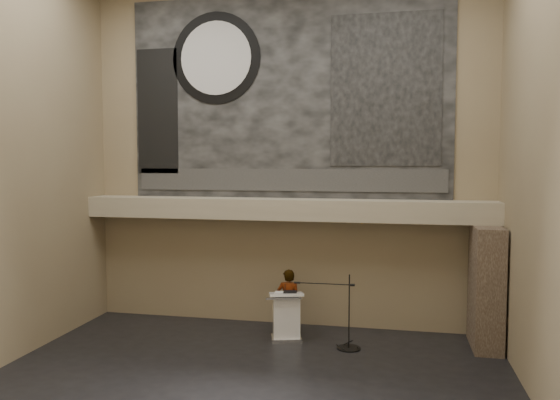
# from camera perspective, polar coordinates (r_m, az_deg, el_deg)

# --- Properties ---
(floor) EXTENTS (10.00, 10.00, 0.00)m
(floor) POSITION_cam_1_polar(r_m,az_deg,el_deg) (10.56, -3.78, -18.87)
(floor) COLOR black
(floor) RESTS_ON ground
(wall_back) EXTENTS (10.00, 0.02, 8.50)m
(wall_back) POSITION_cam_1_polar(r_m,az_deg,el_deg) (13.62, 0.70, 4.65)
(wall_back) COLOR #877456
(wall_back) RESTS_ON floor
(wall_front) EXTENTS (10.00, 0.02, 8.50)m
(wall_front) POSITION_cam_1_polar(r_m,az_deg,el_deg) (5.98, -14.42, 5.22)
(wall_front) COLOR #877456
(wall_front) RESTS_ON floor
(wall_right) EXTENTS (0.02, 8.00, 8.50)m
(wall_right) POSITION_cam_1_polar(r_m,az_deg,el_deg) (9.65, 26.10, 4.46)
(wall_right) COLOR #877456
(wall_right) RESTS_ON floor
(soffit) EXTENTS (10.00, 0.80, 0.50)m
(soffit) POSITION_cam_1_polar(r_m,az_deg,el_deg) (13.28, 0.36, -0.96)
(soffit) COLOR tan
(soffit) RESTS_ON wall_back
(sprinkler_left) EXTENTS (0.04, 0.04, 0.06)m
(sprinkler_left) POSITION_cam_1_polar(r_m,az_deg,el_deg) (13.67, -6.28, -2.02)
(sprinkler_left) COLOR #B2893D
(sprinkler_left) RESTS_ON soffit
(sprinkler_right) EXTENTS (0.04, 0.04, 0.06)m
(sprinkler_right) POSITION_cam_1_polar(r_m,az_deg,el_deg) (13.01, 8.54, -2.34)
(sprinkler_right) COLOR #B2893D
(sprinkler_right) RESTS_ON soffit
(banner) EXTENTS (8.00, 0.05, 5.00)m
(banner) POSITION_cam_1_polar(r_m,az_deg,el_deg) (13.68, 0.68, 10.73)
(banner) COLOR black
(banner) RESTS_ON wall_back
(banner_text_strip) EXTENTS (7.76, 0.02, 0.55)m
(banner_text_strip) POSITION_cam_1_polar(r_m,az_deg,el_deg) (13.56, 0.64, 2.11)
(banner_text_strip) COLOR #2F2F2F
(banner_text_strip) RESTS_ON banner
(banner_clock_rim) EXTENTS (2.30, 0.02, 2.30)m
(banner_clock_rim) POSITION_cam_1_polar(r_m,az_deg,el_deg) (14.25, -6.71, 14.51)
(banner_clock_rim) COLOR black
(banner_clock_rim) RESTS_ON banner
(banner_clock_face) EXTENTS (1.84, 0.02, 1.84)m
(banner_clock_face) POSITION_cam_1_polar(r_m,az_deg,el_deg) (14.23, -6.73, 14.52)
(banner_clock_face) COLOR silver
(banner_clock_face) RESTS_ON banner
(banner_building_print) EXTENTS (2.60, 0.02, 3.60)m
(banner_building_print) POSITION_cam_1_polar(r_m,az_deg,el_deg) (13.40, 10.96, 11.23)
(banner_building_print) COLOR black
(banner_building_print) RESTS_ON banner
(banner_brick_print) EXTENTS (1.10, 0.02, 3.20)m
(banner_brick_print) POSITION_cam_1_polar(r_m,az_deg,el_deg) (14.65, -12.68, 9.01)
(banner_brick_print) COLOR black
(banner_brick_print) RESTS_ON banner
(stone_pier) EXTENTS (0.60, 1.40, 2.70)m
(stone_pier) POSITION_cam_1_polar(r_m,az_deg,el_deg) (12.97, 20.73, -8.50)
(stone_pier) COLOR #443529
(stone_pier) RESTS_ON floor
(lectern) EXTENTS (0.89, 0.73, 1.14)m
(lectern) POSITION_cam_1_polar(r_m,az_deg,el_deg) (12.83, 0.67, -12.05)
(lectern) COLOR silver
(lectern) RESTS_ON floor
(binder) EXTENTS (0.32, 0.27, 0.04)m
(binder) POSITION_cam_1_polar(r_m,az_deg,el_deg) (12.67, 1.07, -9.60)
(binder) COLOR black
(binder) RESTS_ON lectern
(papers) EXTENTS (0.25, 0.33, 0.00)m
(papers) POSITION_cam_1_polar(r_m,az_deg,el_deg) (12.68, -0.06, -9.66)
(papers) COLOR silver
(papers) RESTS_ON lectern
(speaker_person) EXTENTS (0.59, 0.41, 1.55)m
(speaker_person) POSITION_cam_1_polar(r_m,az_deg,el_deg) (13.23, 0.90, -10.54)
(speaker_person) COLOR white
(speaker_person) RESTS_ON floor
(mic_stand) EXTENTS (1.47, 0.52, 1.65)m
(mic_stand) POSITION_cam_1_polar(r_m,az_deg,el_deg) (12.44, 7.01, -14.10)
(mic_stand) COLOR black
(mic_stand) RESTS_ON floor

